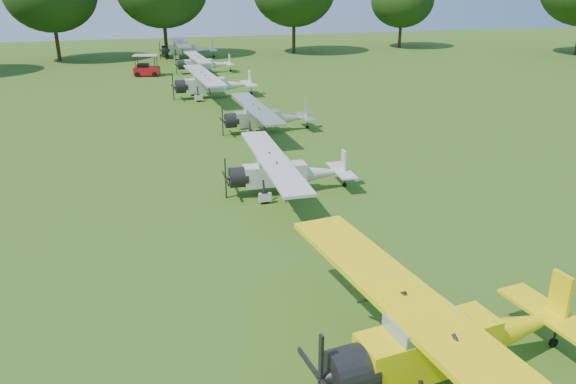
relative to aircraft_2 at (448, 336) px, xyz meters
name	(u,v)px	position (x,y,z in m)	size (l,w,h in m)	color
ground	(337,266)	(-0.47, 6.44, -1.39)	(160.00, 160.00, 0.00)	#335816
tree_belt	(448,28)	(3.10, 6.60, 6.64)	(137.36, 130.27, 14.52)	black
aircraft_2	(448,336)	(0.00, 0.00, 0.00)	(7.62, 12.10, 2.38)	yellow
aircraft_3	(284,170)	(-0.44, 13.87, -0.27)	(6.08, 9.65, 1.91)	silver
aircraft_4	(264,116)	(1.10, 24.76, -0.28)	(6.02, 9.58, 1.89)	silver
aircraft_5	(211,82)	(-0.66, 36.75, -0.11)	(6.95, 11.08, 2.18)	silver
aircraft_6	(202,62)	(0.21, 49.60, -0.29)	(6.01, 9.57, 1.88)	silver
aircraft_7	(186,48)	(-0.35, 61.39, -0.12)	(6.90, 10.96, 2.17)	silver
golf_cart	(146,69)	(-5.56, 49.36, -0.68)	(2.74, 2.01, 2.12)	#B50C13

